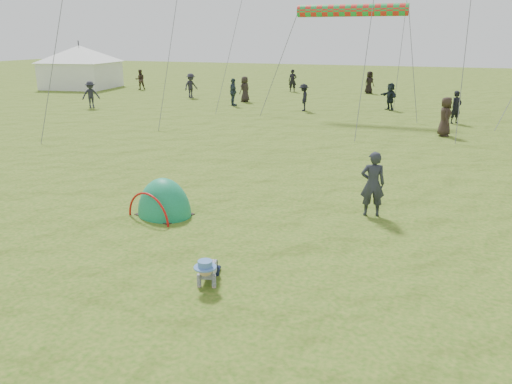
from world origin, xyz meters
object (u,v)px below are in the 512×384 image
(popup_tent, at_px, (165,215))
(event_marquee, at_px, (81,65))
(standing_adult, at_px, (373,184))
(crawling_toddler, at_px, (208,269))

(popup_tent, distance_m, event_marquee, 34.03)
(standing_adult, bearing_deg, popup_tent, 5.80)
(popup_tent, distance_m, standing_adult, 5.21)
(standing_adult, distance_m, event_marquee, 36.25)
(popup_tent, bearing_deg, event_marquee, 148.70)
(crawling_toddler, distance_m, standing_adult, 5.20)
(crawling_toddler, distance_m, popup_tent, 3.91)
(crawling_toddler, xyz_separation_m, popup_tent, (-2.60, 2.92, -0.28))
(crawling_toddler, xyz_separation_m, standing_adult, (2.25, 4.66, 0.53))
(crawling_toddler, relative_size, event_marquee, 0.13)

